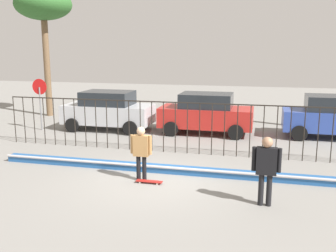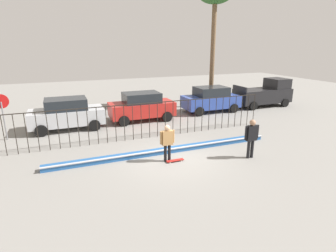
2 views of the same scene
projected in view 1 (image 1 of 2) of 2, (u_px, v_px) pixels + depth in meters
name	position (u px, v px, depth m)	size (l,w,h in m)	color
ground_plane	(152.00, 179.00, 11.92)	(60.00, 60.00, 0.00)	gray
bowl_coping_ledge	(159.00, 168.00, 12.60)	(11.00, 0.40, 0.27)	#235699
perimeter_fence	(175.00, 122.00, 14.71)	(14.04, 0.04, 1.97)	black
skateboarder	(141.00, 149.00, 11.62)	(0.67, 0.25, 1.67)	black
skateboard	(149.00, 181.00, 11.56)	(0.80, 0.20, 0.07)	#A51E19
camera_operator	(266.00, 165.00, 9.74)	(0.73, 0.27, 1.81)	black
parked_car_silver	(108.00, 110.00, 18.91)	(4.30, 2.12, 1.90)	#B7BABF
parked_car_red	(206.00, 113.00, 18.06)	(4.30, 2.12, 1.90)	#B2231E
parked_car_blue	(333.00, 117.00, 17.17)	(4.30, 2.12, 1.90)	#2D479E
stop_sign	(40.00, 97.00, 18.76)	(0.76, 0.07, 2.50)	slate
palm_tree_short	(43.00, 7.00, 21.81)	(3.21, 3.21, 7.25)	brown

